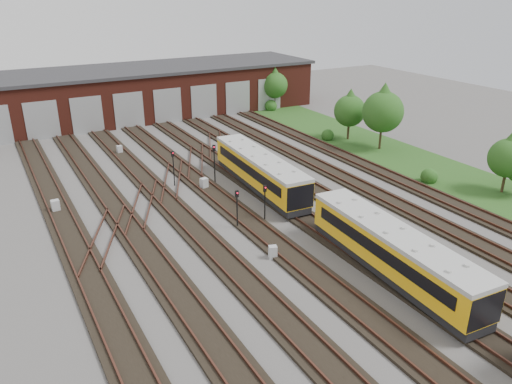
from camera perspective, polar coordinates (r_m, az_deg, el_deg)
ground at (r=35.67m, az=4.55°, el=-4.94°), size 120.00×120.00×0.00m
track_network at (r=35.97m, az=3.81°, el=-4.47°), size 30.40×70.00×0.33m
maintenance_shed at (r=69.73m, az=-14.17°, el=10.99°), size 51.00×12.50×6.35m
grass_verge at (r=54.17m, az=15.55°, el=4.11°), size 8.00×55.00×0.05m
metro_train at (r=31.03m, az=15.37°, el=-6.54°), size 3.23×45.68×2.80m
signal_mast_0 at (r=35.81m, az=-2.18°, el=-1.41°), size 0.25×0.23×2.94m
signal_mast_1 at (r=37.10m, az=1.02°, el=-0.66°), size 0.25×0.23×2.78m
signal_mast_2 at (r=44.08m, az=-9.43°, el=3.19°), size 0.24×0.23×3.18m
signal_mast_3 at (r=44.28m, az=-4.78°, el=3.82°), size 0.32×0.30×3.52m
relay_cabinet_0 at (r=41.88m, az=-21.93°, el=-1.51°), size 0.63×0.53×1.01m
relay_cabinet_1 at (r=54.40m, az=-15.32°, el=4.68°), size 0.57×0.49×0.89m
relay_cabinet_2 at (r=32.54m, az=1.93°, el=-6.89°), size 0.63×0.58×0.88m
relay_cabinet_3 at (r=43.46m, az=-5.96°, el=0.95°), size 0.70×0.62×1.01m
relay_cabinet_4 at (r=48.29m, az=-2.20°, el=3.34°), size 0.70×0.61×1.06m
tree_0 at (r=71.62m, az=2.17°, el=12.45°), size 3.60×3.60×5.97m
tree_1 at (r=57.67m, az=10.69°, el=9.52°), size 3.54×3.54×5.86m
tree_2 at (r=54.64m, az=14.36°, el=9.40°), size 4.33×4.33×7.18m
tree_4 at (r=46.52m, az=26.98°, el=3.95°), size 3.30×3.30×5.47m
bush_0 at (r=47.32m, az=19.22°, el=1.93°), size 1.51×1.51×1.51m
bush_1 at (r=57.92m, az=8.20°, el=6.61°), size 1.42×1.42×1.42m
bush_2 at (r=71.44m, az=1.71°, el=10.00°), size 1.73×1.73×1.73m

